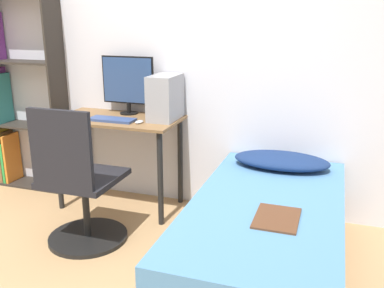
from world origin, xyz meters
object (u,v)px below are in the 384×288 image
object	(u,v)px
monitor	(128,82)
keyboard	(112,120)
office_chair	(80,193)
pc_tower	(165,97)
bookshelf	(12,98)
bed	(265,239)

from	to	relation	value
monitor	keyboard	world-z (taller)	monitor
office_chair	keyboard	bearing A→B (deg)	93.57
pc_tower	bookshelf	bearing A→B (deg)	177.67
keyboard	bookshelf	bearing A→B (deg)	168.08
bookshelf	monitor	size ratio (longest dim) A/B	3.68
office_chair	bed	xyz separation A→B (m)	(1.29, 0.04, -0.15)
bookshelf	bed	world-z (taller)	bookshelf
office_chair	pc_tower	distance (m)	1.00
pc_tower	keyboard	bearing A→B (deg)	-154.08
office_chair	monitor	distance (m)	1.07
bed	keyboard	bearing A→B (deg)	158.24
bed	pc_tower	distance (m)	1.38
bed	monitor	bearing A→B (deg)	148.48
office_chair	bed	size ratio (longest dim) A/B	0.56
keyboard	office_chair	bearing A→B (deg)	-86.43
monitor	pc_tower	xyz separation A→B (m)	(0.37, -0.09, -0.09)
monitor	keyboard	size ratio (longest dim) A/B	1.29
pc_tower	monitor	bearing A→B (deg)	166.07
office_chair	keyboard	world-z (taller)	office_chair
bed	keyboard	size ratio (longest dim) A/B	4.86
bookshelf	bed	bearing A→B (deg)	-17.25
bed	keyboard	world-z (taller)	keyboard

